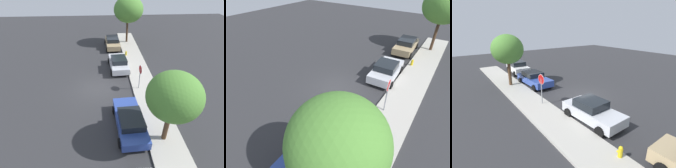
# 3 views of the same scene
# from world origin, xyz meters

# --- Properties ---
(ground_plane) EXTENTS (60.00, 60.00, 0.00)m
(ground_plane) POSITION_xyz_m (0.00, 0.00, 0.00)
(ground_plane) COLOR #2D2D30
(sidewalk_curb) EXTENTS (32.00, 2.41, 0.14)m
(sidewalk_curb) POSITION_xyz_m (0.00, 4.65, 0.07)
(sidewalk_curb) COLOR #B2ADA3
(sidewalk_curb) RESTS_ON ground_plane
(stop_sign) EXTENTS (0.79, 0.10, 2.51)m
(stop_sign) POSITION_xyz_m (0.31, 4.02, 1.72)
(stop_sign) COLOR gray
(stop_sign) RESTS_ON ground_plane
(parked_car_silver) EXTENTS (4.25, 2.21, 1.46)m
(parked_car_silver) POSITION_xyz_m (-3.74, 2.49, 0.74)
(parked_car_silver) COLOR silver
(parked_car_silver) RESTS_ON ground_plane
(parked_car_blue) EXTENTS (4.62, 2.23, 1.40)m
(parked_car_blue) POSITION_xyz_m (5.04, 2.44, 0.72)
(parked_car_blue) COLOR #2D479E
(parked_car_blue) RESTS_ON ground_plane
(parked_car_tan) EXTENTS (4.51, 2.14, 1.48)m
(parked_car_tan) POSITION_xyz_m (-10.13, 2.22, 0.76)
(parked_car_tan) COLOR tan
(parked_car_tan) RESTS_ON ground_plane
(street_tree_near_corner) EXTENTS (3.11, 3.11, 5.19)m
(street_tree_near_corner) POSITION_xyz_m (6.31, 4.52, 3.73)
(street_tree_near_corner) COLOR #513823
(street_tree_near_corner) RESTS_ON ground_plane
(street_tree_mid_block) EXTENTS (4.08, 4.08, 6.49)m
(street_tree_mid_block) POSITION_xyz_m (-11.82, 4.57, 4.73)
(street_tree_mid_block) COLOR #422D1E
(street_tree_mid_block) RESTS_ON ground_plane
(fire_hydrant) EXTENTS (0.30, 0.22, 0.72)m
(fire_hydrant) POSITION_xyz_m (-7.02, 3.79, 0.36)
(fire_hydrant) COLOR gold
(fire_hydrant) RESTS_ON ground_plane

